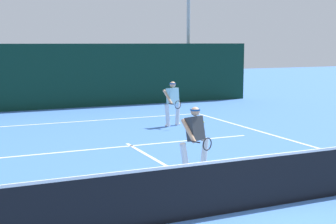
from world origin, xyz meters
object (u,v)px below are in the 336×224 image
at_px(tennis_ball, 204,122).
at_px(player_far, 173,102).
at_px(light_pole, 188,16).
at_px(player_near, 195,137).

bearing_deg(tennis_ball, player_far, -175.69).
xyz_separation_m(player_far, tennis_ball, (1.33, 0.10, -0.86)).
relative_size(player_far, light_pole, 0.23).
xyz_separation_m(player_near, light_pole, (6.51, 13.42, 3.51)).
bearing_deg(light_pole, player_near, -115.87).
bearing_deg(tennis_ball, player_near, -119.96).
relative_size(player_far, tennis_ball, 24.56).
height_order(player_near, tennis_ball, player_near).
relative_size(player_near, player_far, 0.97).
bearing_deg(light_pole, tennis_ball, -112.15).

